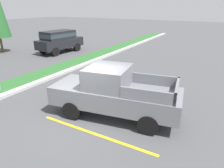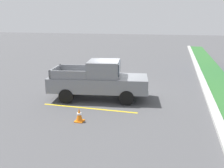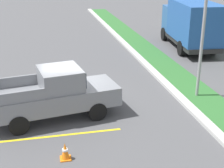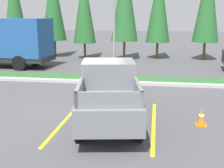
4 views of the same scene
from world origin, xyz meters
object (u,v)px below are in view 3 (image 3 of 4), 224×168
Objects in this scene: street_light at (201,20)px; traffic_cone at (65,151)px; cargo_truck_distant at (191,23)px; pickup_truck_main at (55,94)px.

traffic_cone is (3.90, -6.40, -3.36)m from street_light.
cargo_truck_distant reaches higher than traffic_cone.
cargo_truck_distant is 9.12m from street_light.
cargo_truck_distant reaches higher than pickup_truck_main.
traffic_cone is at bearing -58.64° from street_light.
pickup_truck_main is at bearing -48.11° from cargo_truck_distant.
street_light reaches higher than cargo_truck_distant.
traffic_cone is at bearing -39.29° from cargo_truck_distant.
street_light reaches higher than pickup_truck_main.
pickup_truck_main is 7.05m from street_light.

